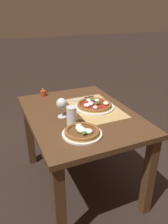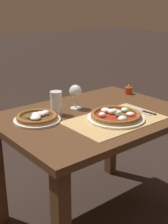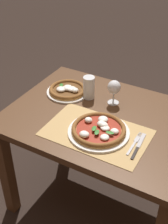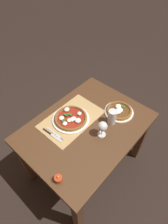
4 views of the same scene
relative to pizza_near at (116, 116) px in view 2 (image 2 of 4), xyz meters
The scene contains 10 objects.
ground_plane 0.78m from the pizza_near, 104.69° to the left, with size 24.00×24.00×0.00m, color black.
dining_table 0.21m from the pizza_near, 104.69° to the left, with size 1.12×0.82×0.74m.
paper_placemat 0.03m from the pizza_near, 158.39° to the right, with size 0.56×0.35×0.00m, color tan.
pizza_near is the anchor object (origin of this frame).
pizza_far 0.45m from the pizza_near, 143.59° to the left, with size 0.27×0.27×0.05m.
wine_glass 0.32m from the pizza_near, 100.61° to the left, with size 0.08×0.08×0.16m.
pint_glass 0.36m from the pizza_near, 127.23° to the left, with size 0.07×0.07×0.15m.
fork 0.20m from the pizza_near, ahead, with size 0.02×0.20×0.00m.
knife 0.23m from the pizza_near, ahead, with size 0.03×0.22×0.01m.
votive_candle 0.56m from the pizza_near, 35.72° to the left, with size 0.06×0.06×0.07m.
Camera 2 is at (-1.17, -1.34, 1.38)m, focal length 50.00 mm.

